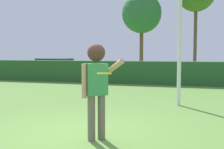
% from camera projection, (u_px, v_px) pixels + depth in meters
% --- Properties ---
extents(ground_plane, '(60.00, 60.00, 0.00)m').
position_uv_depth(ground_plane, '(81.00, 135.00, 5.69)').
color(ground_plane, '#618D3D').
extents(person, '(0.82, 0.52, 1.78)m').
position_uv_depth(person, '(97.00, 79.00, 5.27)').
color(person, '#6D6353').
rests_on(person, ground).
extents(frisbee, '(0.25, 0.25, 0.03)m').
position_uv_depth(frisbee, '(104.00, 73.00, 4.78)').
color(frisbee, yellow).
extents(hedge_row, '(29.84, 0.90, 1.19)m').
position_uv_depth(hedge_row, '(155.00, 73.00, 15.12)').
color(hedge_row, '#285829').
rests_on(hedge_row, ground).
extents(parked_car_silver, '(4.46, 2.55, 1.25)m').
position_uv_depth(parked_car_silver, '(54.00, 66.00, 20.25)').
color(parked_car_silver, '#B7B7BC').
rests_on(parked_car_silver, ground).
extents(oak_tree, '(3.04, 3.04, 6.19)m').
position_uv_depth(oak_tree, '(142.00, 14.00, 22.13)').
color(oak_tree, brown).
rests_on(oak_tree, ground).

